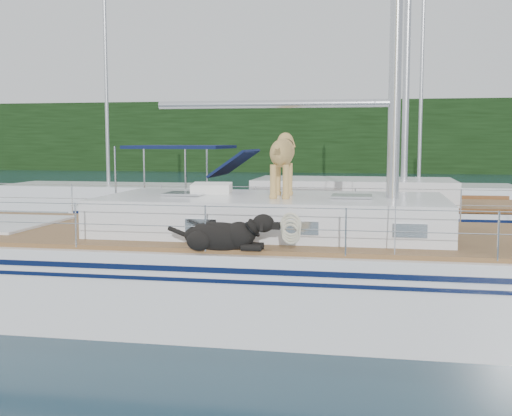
# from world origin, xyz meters

# --- Properties ---
(ground) EXTENTS (120.00, 120.00, 0.00)m
(ground) POSITION_xyz_m (0.00, 0.00, 0.00)
(ground) COLOR black
(ground) RESTS_ON ground
(tree_line) EXTENTS (90.00, 3.00, 6.00)m
(tree_line) POSITION_xyz_m (0.00, 45.00, 3.00)
(tree_line) COLOR black
(tree_line) RESTS_ON ground
(shore_bank) EXTENTS (92.00, 1.00, 1.20)m
(shore_bank) POSITION_xyz_m (0.00, 46.20, 0.60)
(shore_bank) COLOR #595147
(shore_bank) RESTS_ON ground
(main_sailboat) EXTENTS (12.00, 3.86, 14.01)m
(main_sailboat) POSITION_xyz_m (0.10, -0.01, 0.68)
(main_sailboat) COLOR white
(main_sailboat) RESTS_ON ground
(neighbor_sailboat) EXTENTS (11.00, 3.50, 13.30)m
(neighbor_sailboat) POSITION_xyz_m (0.73, 6.22, 0.63)
(neighbor_sailboat) COLOR white
(neighbor_sailboat) RESTS_ON ground
(bg_boat_west) EXTENTS (8.00, 3.00, 11.65)m
(bg_boat_west) POSITION_xyz_m (-8.00, 14.00, 0.45)
(bg_boat_west) COLOR white
(bg_boat_west) RESTS_ON ground
(bg_boat_center) EXTENTS (7.20, 3.00, 11.65)m
(bg_boat_center) POSITION_xyz_m (4.00, 16.00, 0.45)
(bg_boat_center) COLOR white
(bg_boat_center) RESTS_ON ground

